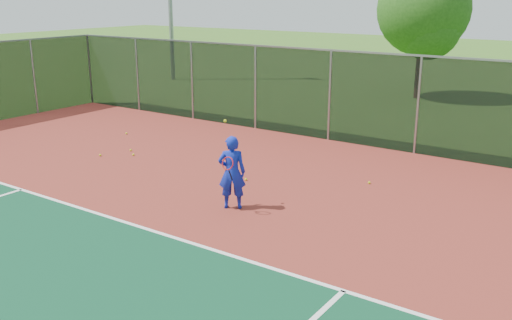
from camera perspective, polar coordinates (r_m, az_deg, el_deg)
The scene contains 10 objects.
court_apron at distance 10.07m, azimuth -4.35°, elevation -12.15°, with size 30.00×20.00×0.02m, color maroon.
fence_back at distance 18.05m, azimuth 15.90°, elevation 5.39°, with size 30.00×0.06×3.03m.
tennis_player at distance 13.00m, azimuth -2.43°, elevation -1.23°, with size 0.75×0.76×2.04m.
practice_ball_0 at distance 15.13m, azimuth -1.03°, elevation -1.95°, with size 0.07×0.07×0.07m, color #C0CD17.
practice_ball_2 at distance 15.16m, azimuth 11.26°, elevation -2.23°, with size 0.07×0.07×0.07m, color #C0CD17.
practice_ball_5 at distance 20.59m, azimuth -12.83°, elevation 2.62°, with size 0.07×0.07×0.07m, color #C0CD17.
practice_ball_6 at distance 17.82m, azimuth -12.16°, elevation 0.53°, with size 0.07×0.07×0.07m, color #C0CD17.
practice_ball_7 at distance 18.36m, azimuth -12.41°, elevation 0.98°, with size 0.07×0.07×0.07m, color #C0CD17.
practice_ball_8 at distance 18.01m, azimuth -15.31°, elevation 0.48°, with size 0.07×0.07×0.07m, color #C0CD17.
tree_back_left at distance 27.82m, azimuth 16.52°, elevation 13.84°, with size 4.22×4.22×6.20m.
Camera 1 is at (5.62, -4.84, 4.82)m, focal length 40.00 mm.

